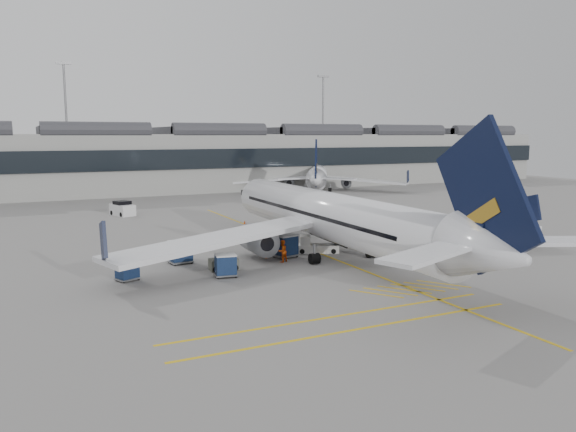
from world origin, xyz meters
name	(u,v)px	position (x,y,z in m)	size (l,w,h in m)	color
ground	(244,282)	(0.00, 0.00, 0.00)	(220.00, 220.00, 0.00)	gray
terminal	(104,160)	(0.00, 71.93, 6.14)	(200.00, 20.45, 12.40)	#9E9E99
light_masts	(84,117)	(-1.67, 86.00, 14.49)	(113.00, 0.60, 25.45)	slate
apron_markings	(302,246)	(10.00, 10.00, 0.01)	(0.25, 60.00, 0.01)	gold
airliner_main	(332,217)	(10.45, 4.90, 3.54)	(41.52, 45.38, 12.06)	white
airliner_far	(318,175)	(38.31, 58.19, 2.99)	(31.03, 34.23, 10.16)	white
belt_loader	(316,246)	(9.98, 7.03, 0.57)	(4.90, 3.24, 1.96)	silver
baggage_cart_a	(285,245)	(6.43, 6.28, 1.10)	(2.29, 2.04, 2.06)	gray
baggage_cart_b	(226,265)	(-0.74, 2.04, 0.95)	(1.89, 1.65, 1.77)	gray
baggage_cart_c	(180,251)	(-2.69, 8.00, 1.05)	(2.04, 1.75, 1.96)	gray
baggage_cart_d	(127,269)	(-7.81, 4.16, 0.87)	(1.91, 1.77, 1.62)	gray
ramp_agent_a	(267,248)	(4.80, 6.77, 0.91)	(0.67, 0.44, 1.83)	#FF610D
ramp_agent_b	(282,251)	(5.36, 4.66, 0.97)	(0.94, 0.73, 1.93)	#DD470B
pushback_tug	(224,263)	(-0.18, 4.12, 0.56)	(2.35, 1.56, 1.26)	#575A4C
safety_cone_nose	(245,223)	(9.81, 24.86, 0.27)	(0.39, 0.39, 0.54)	#F24C0A
safety_cone_engine	(368,246)	(15.31, 6.38, 0.28)	(0.40, 0.40, 0.56)	#F24C0A
service_van_mid	(122,209)	(-2.17, 39.80, 0.89)	(3.11, 4.31, 2.00)	silver
service_van_right	(309,196)	(28.91, 44.17, 0.81)	(3.85, 2.63, 1.80)	silver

